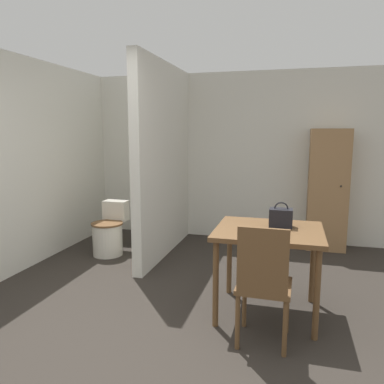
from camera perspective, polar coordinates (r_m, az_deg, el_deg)
name	(u,v)px	position (r m, az deg, el deg)	size (l,w,h in m)	color
ground_plane	(143,359)	(2.98, -7.44, -23.91)	(16.00, 16.00, 0.00)	#2D2823
wall_back	(227,157)	(5.78, 5.30, 5.38)	(5.11, 0.12, 2.50)	silver
wall_left	(34,163)	(5.05, -22.92, 4.16)	(0.12, 4.32, 2.50)	silver
partition_wall	(164,161)	(4.96, -4.26, 4.78)	(0.12, 1.92, 2.50)	silver
dining_table	(269,240)	(3.38, 11.60, -7.15)	(0.92, 0.81, 0.78)	brown
wooden_chair	(263,281)	(2.93, 10.83, -13.25)	(0.42, 0.42, 0.96)	brown
toilet	(109,233)	(5.16, -12.50, -6.12)	(0.41, 0.56, 0.69)	silver
handbag	(281,218)	(3.43, 13.39, -3.80)	(0.20, 0.14, 0.23)	black
wooden_cabinet	(328,190)	(5.49, 19.98, 0.31)	(0.52, 0.40, 1.67)	#997047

